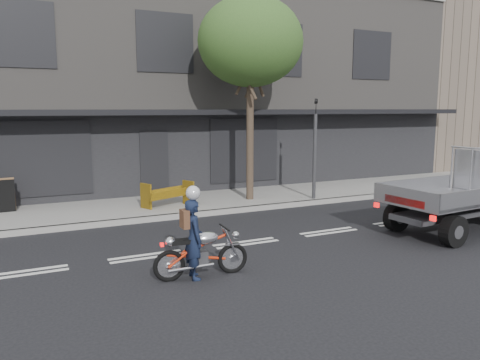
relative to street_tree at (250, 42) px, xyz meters
The scene contains 11 objects.
ground 7.09m from the street_tree, 117.65° to the right, with size 80.00×80.00×0.00m, color black.
sidewalk 5.67m from the street_tree, 167.20° to the left, with size 32.00×3.20×0.15m, color gray.
kerb 5.75m from the street_tree, 153.43° to the right, with size 32.00×0.20×0.15m, color gray.
building_main 7.54m from the street_tree, 107.22° to the left, with size 26.00×10.00×8.00m, color slate.
building_neighbour 19.17m from the street_tree, 21.75° to the left, with size 14.00×10.00×10.00m, color brown.
street_tree is the anchor object (origin of this frame).
traffic_light_pole 4.23m from the street_tree, 23.03° to the right, with size 0.12×0.12×3.50m.
motorcycle 8.53m from the street_tree, 123.98° to the right, with size 1.86×0.54×0.95m.
rider 8.46m from the street_tree, 124.98° to the right, with size 0.55×0.36×1.51m, color #121B32.
construction_barrier 5.53m from the street_tree, behind, with size 1.45×0.58×0.81m, color #E7A40C, non-canonical shape.
sandwich_board 8.85m from the street_tree, behind, with size 0.62×0.42×0.99m, color black, non-canonical shape.
Camera 1 is at (-4.74, -9.68, 3.17)m, focal length 35.00 mm.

